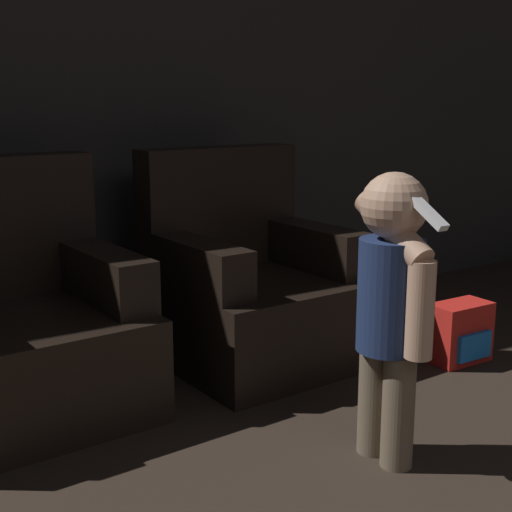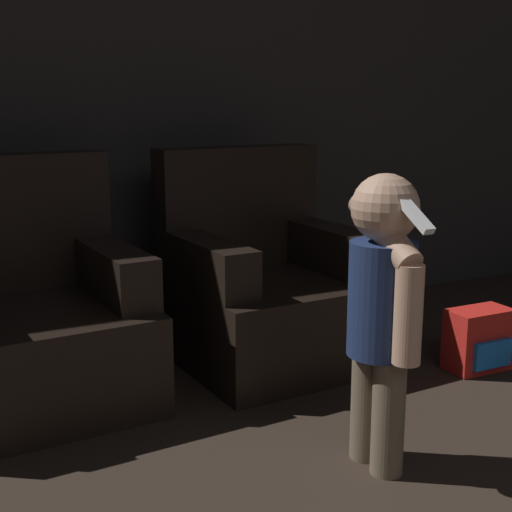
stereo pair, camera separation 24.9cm
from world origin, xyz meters
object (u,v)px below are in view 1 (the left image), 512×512
at_px(toy_backpack, 460,333).
at_px(armchair_right, 250,289).
at_px(armchair_left, 21,326).
at_px(person_toddler, 392,296).

bearing_deg(toy_backpack, armchair_right, 144.03).
distance_m(armchair_left, person_toddler, 1.38).
xyz_separation_m(armchair_right, person_toddler, (-0.13, -1.04, 0.23)).
height_order(person_toddler, toy_backpack, person_toddler).
relative_size(person_toddler, toy_backpack, 3.39).
bearing_deg(armchair_right, person_toddler, -100.29).
bearing_deg(armchair_left, toy_backpack, -21.17).
height_order(armchair_right, toy_backpack, armchair_right).
xyz_separation_m(armchair_left, toy_backpack, (1.76, -0.55, -0.19)).
distance_m(armchair_right, toy_backpack, 0.95).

